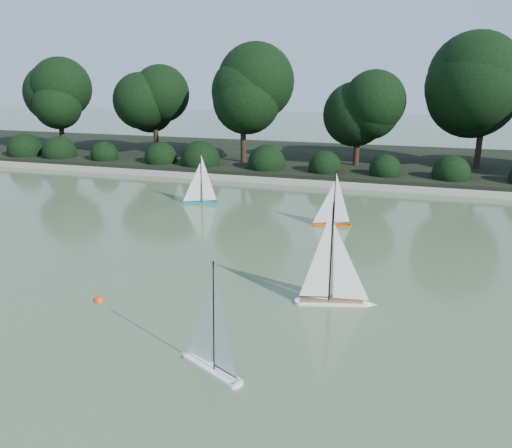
% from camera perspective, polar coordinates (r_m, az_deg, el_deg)
% --- Properties ---
extents(ground, '(80.00, 80.00, 0.00)m').
position_cam_1_polar(ground, '(7.64, -6.22, -9.64)').
color(ground, '#3E5231').
rests_on(ground, ground).
extents(pond_coping, '(40.00, 0.35, 0.18)m').
position_cam_1_polar(pond_coping, '(15.85, 6.70, 4.69)').
color(pond_coping, gray).
rests_on(pond_coping, ground).
extents(far_bank, '(40.00, 8.00, 0.30)m').
position_cam_1_polar(far_bank, '(19.72, 8.90, 7.16)').
color(far_bank, black).
rests_on(far_bank, ground).
extents(tree_line, '(26.31, 3.93, 4.39)m').
position_cam_1_polar(tree_line, '(17.77, 12.53, 14.02)').
color(tree_line, black).
rests_on(tree_line, ground).
extents(shrub_hedge, '(29.10, 1.10, 1.10)m').
position_cam_1_polar(shrub_hedge, '(16.65, 7.33, 6.51)').
color(shrub_hedge, black).
rests_on(shrub_hedge, ground).
extents(sailboat_white_a, '(1.03, 0.63, 1.49)m').
position_cam_1_polar(sailboat_white_a, '(6.14, -5.65, -14.20)').
color(sailboat_white_a, white).
rests_on(sailboat_white_a, ground).
extents(sailboat_white_b, '(1.26, 0.49, 1.73)m').
position_cam_1_polar(sailboat_white_b, '(7.74, 9.45, -7.22)').
color(sailboat_white_b, white).
rests_on(sailboat_white_b, ground).
extents(sailboat_orange, '(1.01, 0.35, 1.38)m').
position_cam_1_polar(sailboat_orange, '(11.66, 8.33, 0.85)').
color(sailboat_orange, '#D64B08').
rests_on(sailboat_orange, ground).
extents(sailboat_teal, '(1.08, 0.48, 1.49)m').
position_cam_1_polar(sailboat_teal, '(13.61, -6.72, 3.29)').
color(sailboat_teal, '#117680').
rests_on(sailboat_teal, ground).
extents(race_buoy, '(0.16, 0.16, 0.16)m').
position_cam_1_polar(race_buoy, '(8.21, -17.46, -8.42)').
color(race_buoy, '#E3480B').
rests_on(race_buoy, ground).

